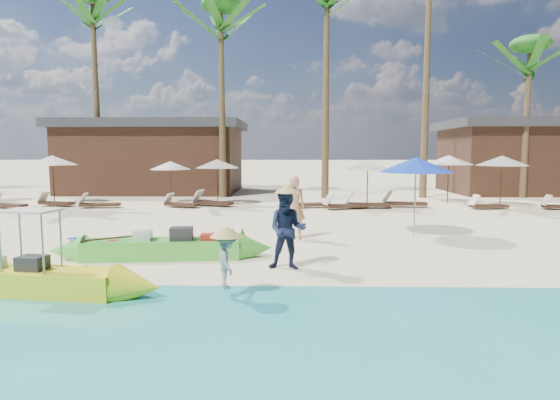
{
  "coord_description": "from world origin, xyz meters",
  "views": [
    {
      "loc": [
        0.32,
        -10.92,
        2.5
      ],
      "look_at": [
        0.02,
        2.0,
        1.14
      ],
      "focal_mm": 30.0,
      "sensor_mm": 36.0,
      "label": 1
    }
  ],
  "objects_px": {
    "tourist": "(294,207)",
    "blue_umbrella": "(416,165)",
    "yellow_canoe": "(22,280)",
    "green_canoe": "(162,248)"
  },
  "relations": [
    {
      "from": "yellow_canoe",
      "to": "blue_umbrella",
      "type": "xyz_separation_m",
      "value": [
        8.39,
        5.78,
        1.86
      ]
    },
    {
      "from": "tourist",
      "to": "blue_umbrella",
      "type": "xyz_separation_m",
      "value": [
        3.56,
        0.5,
        1.2
      ]
    },
    {
      "from": "tourist",
      "to": "blue_umbrella",
      "type": "bearing_deg",
      "value": -168.45
    },
    {
      "from": "green_canoe",
      "to": "tourist",
      "type": "bearing_deg",
      "value": 34.17
    },
    {
      "from": "green_canoe",
      "to": "tourist",
      "type": "height_order",
      "value": "tourist"
    },
    {
      "from": "yellow_canoe",
      "to": "tourist",
      "type": "bearing_deg",
      "value": 54.91
    },
    {
      "from": "green_canoe",
      "to": "tourist",
      "type": "relative_size",
      "value": 3.18
    },
    {
      "from": "green_canoe",
      "to": "blue_umbrella",
      "type": "relative_size",
      "value": 2.47
    },
    {
      "from": "yellow_canoe",
      "to": "tourist",
      "type": "height_order",
      "value": "tourist"
    },
    {
      "from": "tourist",
      "to": "green_canoe",
      "type": "bearing_deg",
      "value": 43.21
    }
  ]
}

